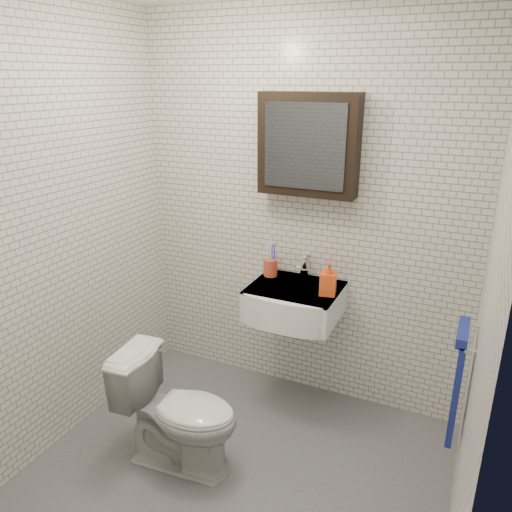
# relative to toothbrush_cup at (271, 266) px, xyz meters

# --- Properties ---
(ground) EXTENTS (2.20, 2.00, 0.01)m
(ground) POSITION_rel_toothbrush_cup_xyz_m (0.16, -0.88, -0.91)
(ground) COLOR #51555A
(ground) RESTS_ON ground
(room_shell) EXTENTS (2.22, 2.02, 2.51)m
(room_shell) POSITION_rel_toothbrush_cup_xyz_m (0.16, -0.88, 0.55)
(room_shell) COLOR silver
(room_shell) RESTS_ON ground
(washbasin) EXTENTS (0.55, 0.50, 0.20)m
(washbasin) POSITION_rel_toothbrush_cup_xyz_m (0.21, -0.15, -0.16)
(washbasin) COLOR white
(washbasin) RESTS_ON room_shell
(faucet) EXTENTS (0.06, 0.20, 0.15)m
(faucet) POSITION_rel_toothbrush_cup_xyz_m (0.21, 0.05, 0.01)
(faucet) COLOR silver
(faucet) RESTS_ON washbasin
(mirror_cabinet) EXTENTS (0.60, 0.15, 0.60)m
(mirror_cabinet) POSITION_rel_toothbrush_cup_xyz_m (0.21, 0.04, 0.79)
(mirror_cabinet) COLOR black
(mirror_cabinet) RESTS_ON room_shell
(towel_rail) EXTENTS (0.09, 0.30, 0.58)m
(towel_rail) POSITION_rel_toothbrush_cup_xyz_m (1.21, -0.53, -0.19)
(towel_rail) COLOR silver
(towel_rail) RESTS_ON room_shell
(toothbrush_cup) EXTENTS (0.10, 0.10, 0.25)m
(toothbrush_cup) POSITION_rel_toothbrush_cup_xyz_m (0.00, 0.00, 0.00)
(toothbrush_cup) COLOR #B3462C
(toothbrush_cup) RESTS_ON washbasin
(soap_bottle) EXTENTS (0.11, 0.11, 0.21)m
(soap_bottle) POSITION_rel_toothbrush_cup_xyz_m (0.43, -0.13, 0.04)
(soap_bottle) COLOR orange
(soap_bottle) RESTS_ON washbasin
(toilet) EXTENTS (0.70, 0.43, 0.68)m
(toilet) POSITION_rel_toothbrush_cup_xyz_m (-0.16, -0.89, -0.57)
(toilet) COLOR silver
(toilet) RESTS_ON ground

